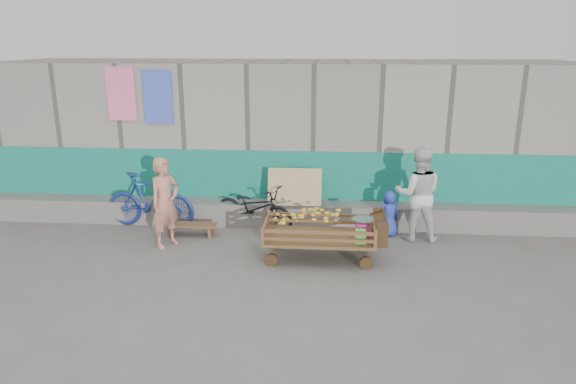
# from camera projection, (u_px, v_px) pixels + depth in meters

# --- Properties ---
(ground) EXTENTS (80.00, 80.00, 0.00)m
(ground) POSITION_uv_depth(u_px,v_px,m) (264.00, 278.00, 7.65)
(ground) COLOR #5E5B56
(ground) RESTS_ON ground
(building_wall) EXTENTS (12.00, 3.50, 3.00)m
(building_wall) POSITION_uv_depth(u_px,v_px,m) (287.00, 134.00, 11.10)
(building_wall) COLOR gray
(building_wall) RESTS_ON ground
(banana_cart) EXTENTS (1.94, 0.89, 0.83)m
(banana_cart) POSITION_uv_depth(u_px,v_px,m) (317.00, 226.00, 8.19)
(banana_cart) COLOR brown
(banana_cart) RESTS_ON ground
(bench) EXTENTS (0.91, 0.27, 0.23)m
(bench) POSITION_uv_depth(u_px,v_px,m) (191.00, 227.00, 9.29)
(bench) COLOR brown
(bench) RESTS_ON ground
(vendor_man) EXTENTS (0.62, 0.68, 1.55)m
(vendor_man) POSITION_uv_depth(u_px,v_px,m) (165.00, 203.00, 8.67)
(vendor_man) COLOR tan
(vendor_man) RESTS_ON ground
(woman) EXTENTS (0.85, 0.69, 1.67)m
(woman) POSITION_uv_depth(u_px,v_px,m) (418.00, 194.00, 8.95)
(woman) COLOR silver
(woman) RESTS_ON ground
(child) EXTENTS (0.49, 0.41, 0.84)m
(child) POSITION_uv_depth(u_px,v_px,m) (389.00, 213.00, 9.23)
(child) COLOR #293FAB
(child) RESTS_ON ground
(bicycle_dark) EXTENTS (1.71, 1.17, 0.85)m
(bicycle_dark) POSITION_uv_depth(u_px,v_px,m) (254.00, 208.00, 9.52)
(bicycle_dark) COLOR black
(bicycle_dark) RESTS_ON ground
(bicycle_blue) EXTENTS (1.75, 0.64, 1.03)m
(bicycle_blue) POSITION_uv_depth(u_px,v_px,m) (150.00, 201.00, 9.64)
(bicycle_blue) COLOR navy
(bicycle_blue) RESTS_ON ground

